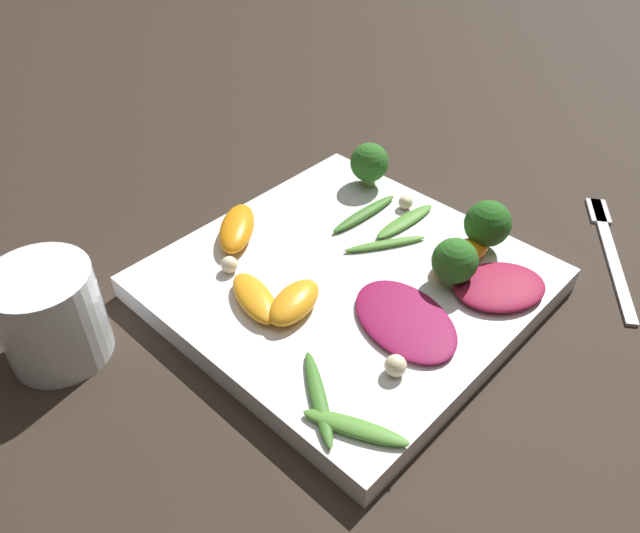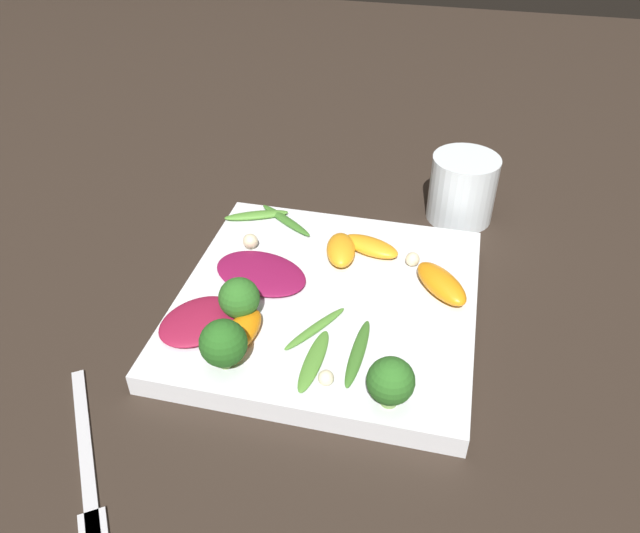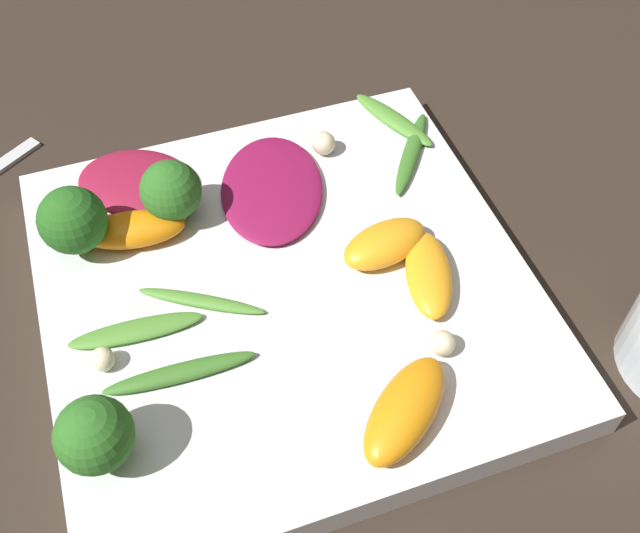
% 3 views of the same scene
% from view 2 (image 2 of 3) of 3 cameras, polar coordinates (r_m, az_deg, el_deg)
% --- Properties ---
extents(ground_plane, '(2.40, 2.40, 0.00)m').
position_cam_2_polar(ground_plane, '(0.67, 0.68, -4.17)').
color(ground_plane, '#2D231C').
extents(plate, '(0.31, 0.31, 0.02)m').
position_cam_2_polar(plate, '(0.66, 0.69, -3.41)').
color(plate, white).
rests_on(plate, ground_plane).
extents(drinking_glass, '(0.08, 0.08, 0.09)m').
position_cam_2_polar(drinking_glass, '(0.82, 12.89, 6.98)').
color(drinking_glass, white).
rests_on(drinking_glass, ground_plane).
extents(fork, '(0.12, 0.17, 0.01)m').
position_cam_2_polar(fork, '(0.57, -20.48, -17.50)').
color(fork, silver).
rests_on(fork, ground_plane).
extents(radicchio_leaf_0, '(0.12, 0.10, 0.01)m').
position_cam_2_polar(radicchio_leaf_0, '(0.68, -5.44, -0.59)').
color(radicchio_leaf_0, maroon).
rests_on(radicchio_leaf_0, plate).
extents(radicchio_leaf_1, '(0.10, 0.10, 0.01)m').
position_cam_2_polar(radicchio_leaf_1, '(0.63, -11.04, -4.91)').
color(radicchio_leaf_1, maroon).
rests_on(radicchio_leaf_1, plate).
extents(orange_segment_0, '(0.07, 0.08, 0.02)m').
position_cam_2_polar(orange_segment_0, '(0.66, 11.03, -1.52)').
color(orange_segment_0, orange).
rests_on(orange_segment_0, plate).
extents(orange_segment_1, '(0.04, 0.07, 0.02)m').
position_cam_2_polar(orange_segment_1, '(0.70, 2.11, 1.51)').
color(orange_segment_1, orange).
rests_on(orange_segment_1, plate).
extents(orange_segment_2, '(0.07, 0.05, 0.02)m').
position_cam_2_polar(orange_segment_2, '(0.71, 4.61, 1.86)').
color(orange_segment_2, orange).
rests_on(orange_segment_2, plate).
extents(orange_segment_3, '(0.04, 0.07, 0.02)m').
position_cam_2_polar(orange_segment_3, '(0.60, -7.28, -6.02)').
color(orange_segment_3, orange).
rests_on(orange_segment_3, plate).
extents(broccoli_floret_0, '(0.04, 0.04, 0.05)m').
position_cam_2_polar(broccoli_floret_0, '(0.62, -7.40, -2.93)').
color(broccoli_floret_0, '#84AD5B').
rests_on(broccoli_floret_0, plate).
extents(broccoli_floret_1, '(0.04, 0.04, 0.05)m').
position_cam_2_polar(broccoli_floret_1, '(0.54, 6.48, -10.42)').
color(broccoli_floret_1, '#7A9E51').
rests_on(broccoli_floret_1, plate).
extents(broccoli_floret_2, '(0.04, 0.04, 0.05)m').
position_cam_2_polar(broccoli_floret_2, '(0.57, -8.83, -6.97)').
color(broccoli_floret_2, '#7A9E51').
rests_on(broccoli_floret_2, plate).
extents(arugula_sprig_0, '(0.08, 0.06, 0.01)m').
position_cam_2_polar(arugula_sprig_0, '(0.76, -3.16, 4.26)').
color(arugula_sprig_0, '#3D7528').
rests_on(arugula_sprig_0, plate).
extents(arugula_sprig_1, '(0.08, 0.05, 0.01)m').
position_cam_2_polar(arugula_sprig_1, '(0.77, -5.83, 4.69)').
color(arugula_sprig_1, '#518E33').
rests_on(arugula_sprig_1, plate).
extents(arugula_sprig_2, '(0.02, 0.09, 0.01)m').
position_cam_2_polar(arugula_sprig_2, '(0.59, 3.47, -7.86)').
color(arugula_sprig_2, '#3D7528').
rests_on(arugula_sprig_2, plate).
extents(arugula_sprig_3, '(0.02, 0.08, 0.01)m').
position_cam_2_polar(arugula_sprig_3, '(0.58, -0.58, -8.58)').
color(arugula_sprig_3, '#518E33').
rests_on(arugula_sprig_3, plate).
extents(arugula_sprig_4, '(0.05, 0.08, 0.01)m').
position_cam_2_polar(arugula_sprig_4, '(0.61, -0.71, -5.63)').
color(arugula_sprig_4, '#518E33').
rests_on(arugula_sprig_4, plate).
extents(macadamia_nut_0, '(0.02, 0.02, 0.02)m').
position_cam_2_polar(macadamia_nut_0, '(0.72, -6.39, 2.31)').
color(macadamia_nut_0, beige).
rests_on(macadamia_nut_0, plate).
extents(macadamia_nut_1, '(0.01, 0.01, 0.01)m').
position_cam_2_polar(macadamia_nut_1, '(0.56, 0.54, -10.14)').
color(macadamia_nut_1, beige).
rests_on(macadamia_nut_1, plate).
extents(macadamia_nut_2, '(0.02, 0.02, 0.02)m').
position_cam_2_polar(macadamia_nut_2, '(0.70, 8.46, 0.66)').
color(macadamia_nut_2, beige).
rests_on(macadamia_nut_2, plate).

